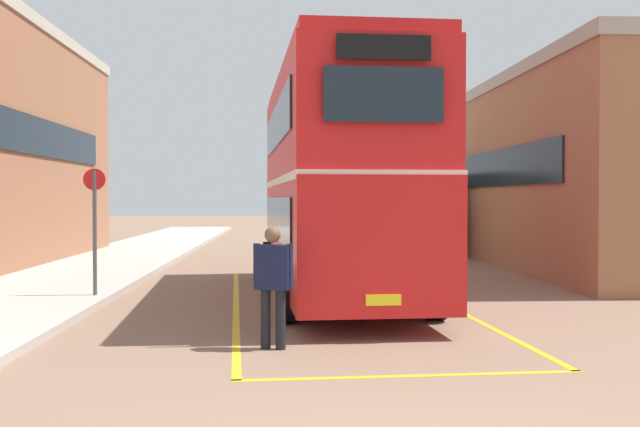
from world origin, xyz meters
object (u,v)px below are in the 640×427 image
double_decker_bus (336,179)px  single_deck_bus (401,209)px  pedestrian_boarding (273,278)px  bus_stop_sign (95,219)px

double_decker_bus → single_deck_bus: size_ratio=1.04×
single_deck_bus → pedestrian_boarding: size_ratio=5.80×
single_deck_bus → pedestrian_boarding: single_deck_bus is taller
pedestrian_boarding → bus_stop_sign: (-3.67, 4.91, 0.69)m
double_decker_bus → single_deck_bus: bearing=75.7°
pedestrian_boarding → bus_stop_sign: size_ratio=0.67×
pedestrian_boarding → bus_stop_sign: 6.17m
bus_stop_sign → single_deck_bus: bearing=60.0°
pedestrian_boarding → double_decker_bus: bearing=76.8°
single_deck_bus → bus_stop_sign: single_deck_bus is taller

